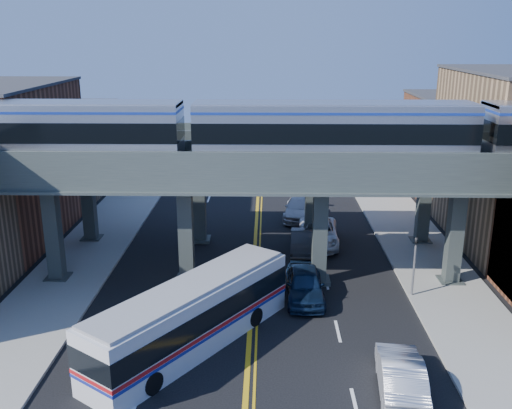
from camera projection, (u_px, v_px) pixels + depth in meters
The scene contains 17 objects.
ground at pixel (249, 351), 27.24m from camera, with size 120.00×120.00×0.00m, color black.
sidewalk_west at pixel (77, 266), 37.01m from camera, with size 5.00×70.00×0.16m, color gray.
sidewalk_east at pixel (432, 269), 36.57m from camera, with size 5.00×70.00×0.16m, color gray.
building_west_b at pixel (1, 164), 41.32m from camera, with size 8.00×14.00×11.00m, color brown.
building_west_c at pixel (64, 149), 54.20m from camera, with size 8.00×10.00×8.00m, color #96714D.
building_east_c at pixel (456, 145), 53.34m from camera, with size 8.00×10.00×9.00m, color brown.
elevated_viaduct_near at pixel (253, 179), 33.03m from camera, with size 52.00×3.60×7.40m.
elevated_viaduct_far at pixel (255, 154), 39.73m from camera, with size 52.00×3.60×7.40m.
transit_train at pixel (333, 130), 32.12m from camera, with size 48.57×3.05×3.55m.
stop_sign at pixel (256, 291), 29.60m from camera, with size 0.76×0.09×2.63m.
traffic_signal at pixel (415, 260), 32.14m from camera, with size 0.15×0.18×4.10m.
transit_bus at pixel (192, 316), 27.26m from camera, with size 9.16×11.43×3.11m.
car_lane_a at pixel (305, 284), 32.44m from camera, with size 2.11×5.24×1.78m, color #0F1F39.
car_lane_b at pixel (302, 243), 39.25m from camera, with size 1.58×4.54×1.49m, color #2F3032.
car_lane_c at pixel (318, 233), 40.88m from camera, with size 2.76×5.98×1.66m, color white.
car_lane_d at pixel (299, 208), 46.73m from camera, with size 2.31×5.69×1.65m, color #BCBCC1.
car_parked_curb at pixel (401, 375), 23.88m from camera, with size 1.78×5.10×1.68m, color silver.
Camera 1 is at (0.84, -24.04, 14.61)m, focal length 40.00 mm.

